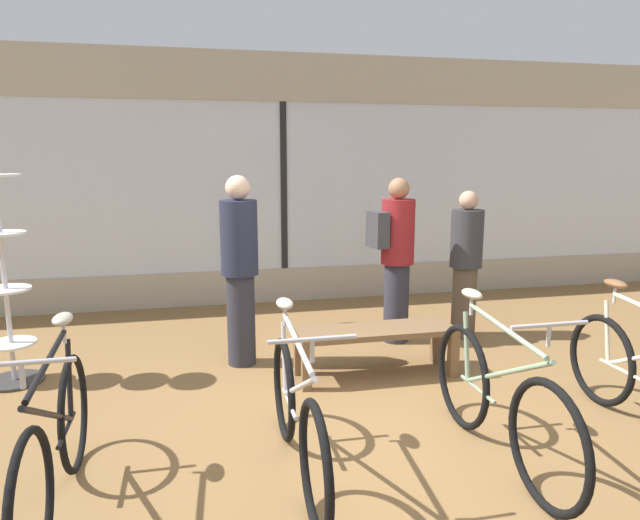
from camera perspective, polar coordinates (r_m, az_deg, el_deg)
ground_plane at (r=4.22m, az=5.17°, el=-16.97°), size 24.00×24.00×0.00m
shop_back_wall at (r=7.48m, az=-3.68°, el=8.17°), size 12.00×0.08×3.20m
bicycle_far_left at (r=3.53m, az=-24.91°, el=-16.39°), size 0.46×1.71×1.04m
bicycle_left at (r=3.57m, az=-2.34°, el=-15.28°), size 0.46×1.72×1.03m
bicycle_right at (r=3.89m, az=17.40°, el=-13.26°), size 0.46×1.76×1.06m
accessory_rack at (r=5.49m, az=-28.87°, el=-3.20°), size 0.48×0.48×1.88m
display_bench at (r=5.09m, az=5.60°, el=-7.63°), size 1.40×0.44×0.44m
customer_near_rack at (r=6.24m, az=14.36°, el=-0.18°), size 0.44×0.44×1.57m
customer_by_window at (r=5.91m, az=7.59°, el=0.50°), size 0.53×0.41×1.71m
customer_mid_floor at (r=5.26m, az=-8.03°, el=-0.68°), size 0.36×0.36×1.76m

